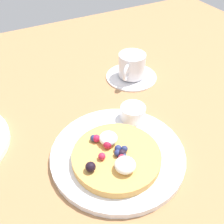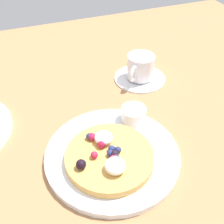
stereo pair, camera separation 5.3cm
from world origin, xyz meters
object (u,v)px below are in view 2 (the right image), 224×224
at_px(syrup_ramekin, 133,114).
at_px(coffee_saucer, 140,78).
at_px(pancake_plate, 112,155).
at_px(coffee_cup, 140,66).

bearing_deg(syrup_ramekin, coffee_saucer, 59.79).
height_order(pancake_plate, syrup_ramekin, syrup_ramekin).
bearing_deg(pancake_plate, coffee_cup, 53.76).
relative_size(syrup_ramekin, coffee_cup, 0.61).
xyz_separation_m(pancake_plate, coffee_cup, (0.17, 0.23, 0.03)).
bearing_deg(pancake_plate, syrup_ramekin, 42.99).
height_order(syrup_ramekin, coffee_cup, coffee_cup).
bearing_deg(coffee_saucer, coffee_cup, -138.71).
distance_m(pancake_plate, coffee_saucer, 0.28).
distance_m(coffee_saucer, coffee_cup, 0.04).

